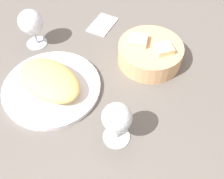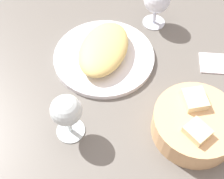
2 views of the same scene
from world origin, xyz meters
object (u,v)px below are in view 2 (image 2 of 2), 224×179
at_px(wine_glass_far, 157,1).
at_px(wine_glass_near, 67,112).
at_px(folded_napkin, 221,63).
at_px(bread_basket, 195,123).
at_px(plate, 104,57).

bearing_deg(wine_glass_far, wine_glass_near, -33.43).
bearing_deg(wine_glass_near, wine_glass_far, 146.57).
xyz_separation_m(wine_glass_far, folded_napkin, (0.17, 0.16, -0.08)).
bearing_deg(wine_glass_near, bread_basket, 88.21).
xyz_separation_m(bread_basket, folded_napkin, (-0.19, 0.11, -0.03)).
relative_size(wine_glass_near, folded_napkin, 1.13).
relative_size(bread_basket, wine_glass_near, 1.53).
distance_m(wine_glass_near, wine_glass_far, 0.42).
height_order(bread_basket, wine_glass_far, wine_glass_far).
bearing_deg(folded_napkin, bread_basket, -113.08).
distance_m(wine_glass_far, folded_napkin, 0.24).
bearing_deg(wine_glass_near, plate, 159.46).
bearing_deg(bread_basket, wine_glass_near, -91.79).
height_order(bread_basket, wine_glass_near, wine_glass_near).
height_order(wine_glass_far, folded_napkin, wine_glass_far).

